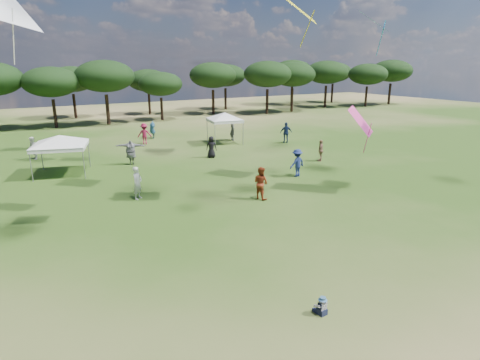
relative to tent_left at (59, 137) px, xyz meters
name	(u,v)px	position (x,y,z in m)	size (l,w,h in m)	color
ground	(381,342)	(4.83, -22.54, -2.51)	(140.00, 140.00, 0.00)	#315118
tree_line	(92,78)	(7.22, 24.87, 2.91)	(108.78, 17.63, 7.77)	black
tent_left	(59,137)	(0.00, 0.00, 0.00)	(6.36, 6.36, 2.94)	gray
tent_right	(225,114)	(14.50, 3.92, 0.21)	(5.59, 5.59, 3.15)	gray
toddler	(322,306)	(4.29, -20.78, -2.26)	(0.39, 0.43, 0.57)	#161A33
festival_crowd	(160,149)	(6.95, 0.44, -1.63)	(27.74, 22.46, 1.93)	navy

